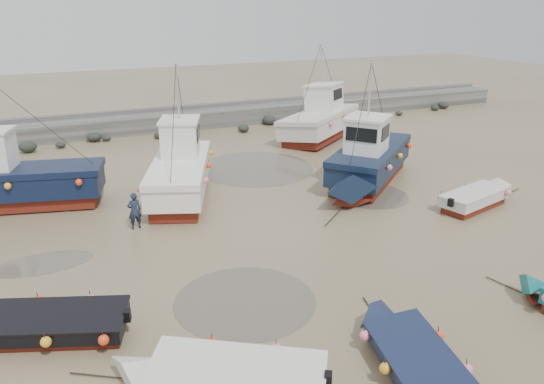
% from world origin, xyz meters
% --- Properties ---
extents(ground, '(120.00, 120.00, 0.00)m').
position_xyz_m(ground, '(0.00, 0.00, 0.00)').
color(ground, '#8C795A').
rests_on(ground, ground).
extents(seawall, '(60.00, 4.92, 1.50)m').
position_xyz_m(seawall, '(0.05, 21.99, 0.63)').
color(seawall, slate).
rests_on(seawall, ground).
extents(puddle_a, '(4.55, 4.55, 0.01)m').
position_xyz_m(puddle_a, '(-2.98, -2.34, 0.00)').
color(puddle_a, '#585146').
rests_on(puddle_a, ground).
extents(puddle_b, '(3.65, 3.65, 0.01)m').
position_xyz_m(puddle_b, '(6.13, 4.25, 0.00)').
color(puddle_b, '#585146').
rests_on(puddle_b, ground).
extents(puddle_c, '(3.53, 3.53, 0.01)m').
position_xyz_m(puddle_c, '(-8.80, 2.99, 0.00)').
color(puddle_c, '#585146').
rests_on(puddle_c, ground).
extents(puddle_d, '(6.54, 6.54, 0.01)m').
position_xyz_m(puddle_d, '(2.66, 10.66, 0.00)').
color(puddle_d, '#585146').
rests_on(puddle_d, ground).
extents(dinghy_0, '(5.97, 4.15, 1.43)m').
position_xyz_m(dinghy_0, '(-4.92, -5.95, 0.54)').
color(dinghy_0, maroon).
rests_on(dinghy_0, ground).
extents(dinghy_1, '(2.58, 5.79, 1.43)m').
position_xyz_m(dinghy_1, '(-0.21, -7.26, 0.55)').
color(dinghy_1, maroon).
rests_on(dinghy_1, ground).
extents(dinghy_3, '(5.87, 2.47, 1.43)m').
position_xyz_m(dinghy_3, '(9.87, 0.99, 0.55)').
color(dinghy_3, maroon).
rests_on(dinghy_3, ground).
extents(dinghy_4, '(5.99, 3.10, 1.43)m').
position_xyz_m(dinghy_4, '(-8.83, -1.89, 0.54)').
color(dinghy_4, maroon).
rests_on(dinghy_4, ground).
extents(cabin_boat_0, '(10.69, 4.64, 6.22)m').
position_xyz_m(cabin_boat_0, '(-10.15, 9.64, 1.32)').
color(cabin_boat_0, maroon).
rests_on(cabin_boat_0, ground).
extents(cabin_boat_1, '(5.28, 10.17, 6.22)m').
position_xyz_m(cabin_boat_1, '(-2.20, 8.31, 1.33)').
color(cabin_boat_1, maroon).
rests_on(cabin_boat_1, ground).
extents(cabin_boat_2, '(8.72, 7.79, 6.22)m').
position_xyz_m(cabin_boat_2, '(6.82, 5.73, 1.33)').
color(cabin_boat_2, maroon).
rests_on(cabin_boat_2, ground).
extents(cabin_boat_3, '(9.12, 7.42, 6.22)m').
position_xyz_m(cabin_boat_3, '(9.69, 15.33, 1.33)').
color(cabin_boat_3, maroon).
rests_on(cabin_boat_3, ground).
extents(person, '(0.63, 0.46, 1.58)m').
position_xyz_m(person, '(-5.12, 4.83, 0.00)').
color(person, '#1B2438').
rests_on(person, ground).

